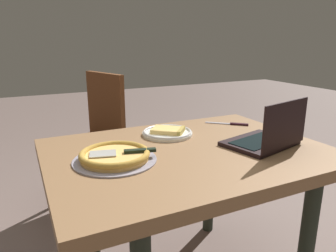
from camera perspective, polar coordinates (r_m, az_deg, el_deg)
dining_table at (r=1.35m, az=3.61°, el=-7.60°), size 1.15×0.85×0.70m
laptop at (r=1.40m, az=17.66°, el=-1.95°), size 0.35×0.29×0.21m
pizza_plate at (r=1.51m, az=-0.05°, el=-1.14°), size 0.24×0.24×0.04m
pizza_tray at (r=1.21m, az=-9.66°, el=-5.38°), size 0.32×0.32×0.04m
table_knife at (r=1.73m, az=11.44°, el=0.39°), size 0.19×0.17×0.01m
chair_near at (r=2.17m, az=-13.49°, el=-1.41°), size 0.53×0.53×0.93m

